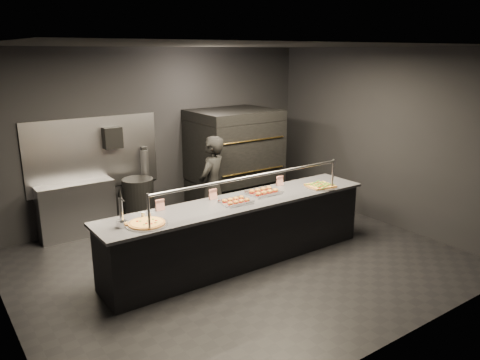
% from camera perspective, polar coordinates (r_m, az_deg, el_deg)
% --- Properties ---
extents(room, '(6.04, 6.00, 3.00)m').
position_cam_1_polar(room, '(6.38, -0.41, 2.44)').
color(room, black).
rests_on(room, ground).
extents(service_counter, '(4.10, 0.78, 1.37)m').
position_cam_1_polar(service_counter, '(6.66, 0.02, -6.29)').
color(service_counter, black).
rests_on(service_counter, ground).
extents(pizza_oven, '(1.50, 1.23, 1.91)m').
position_cam_1_polar(pizza_oven, '(8.66, -0.76, 2.33)').
color(pizza_oven, black).
rests_on(pizza_oven, ground).
extents(prep_shelf, '(1.20, 0.35, 0.90)m').
position_cam_1_polar(prep_shelf, '(8.03, -19.26, -3.46)').
color(prep_shelf, '#99999E').
rests_on(prep_shelf, ground).
extents(towel_dispenser, '(0.30, 0.20, 0.35)m').
position_cam_1_polar(towel_dispenser, '(8.03, -15.31, 4.99)').
color(towel_dispenser, black).
rests_on(towel_dispenser, room).
extents(fire_extinguisher, '(0.14, 0.14, 0.51)m').
position_cam_1_polar(fire_extinguisher, '(8.34, -11.56, 2.15)').
color(fire_extinguisher, '#B2B2B7').
rests_on(fire_extinguisher, room).
extents(beer_tap, '(0.13, 0.19, 0.50)m').
position_cam_1_polar(beer_tap, '(5.69, -14.26, -4.21)').
color(beer_tap, silver).
rests_on(beer_tap, service_counter).
extents(round_pizza, '(0.51, 0.51, 0.03)m').
position_cam_1_polar(round_pizza, '(5.74, -11.30, -5.22)').
color(round_pizza, silver).
rests_on(round_pizza, service_counter).
extents(slider_tray_a, '(0.46, 0.38, 0.07)m').
position_cam_1_polar(slider_tray_a, '(6.41, -0.50, -2.60)').
color(slider_tray_a, silver).
rests_on(slider_tray_a, service_counter).
extents(slider_tray_b, '(0.49, 0.38, 0.07)m').
position_cam_1_polar(slider_tray_b, '(6.84, 2.91, -1.43)').
color(slider_tray_b, silver).
rests_on(slider_tray_b, service_counter).
extents(square_pizza, '(0.48, 0.48, 0.05)m').
position_cam_1_polar(square_pizza, '(7.26, 9.76, -0.71)').
color(square_pizza, silver).
rests_on(square_pizza, service_counter).
extents(condiment_jar, '(0.13, 0.05, 0.09)m').
position_cam_1_polar(condiment_jar, '(5.94, -11.47, -4.25)').
color(condiment_jar, silver).
rests_on(condiment_jar, service_counter).
extents(tent_cards, '(2.16, 0.04, 0.15)m').
position_cam_1_polar(tent_cards, '(6.64, -2.33, -1.54)').
color(tent_cards, white).
rests_on(tent_cards, service_counter).
extents(trash_bin, '(0.52, 0.52, 0.87)m').
position_cam_1_polar(trash_bin, '(8.11, -12.22, -2.84)').
color(trash_bin, black).
rests_on(trash_bin, ground).
extents(worker, '(0.72, 0.65, 1.65)m').
position_cam_1_polar(worker, '(7.51, -3.43, -0.85)').
color(worker, black).
rests_on(worker, ground).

